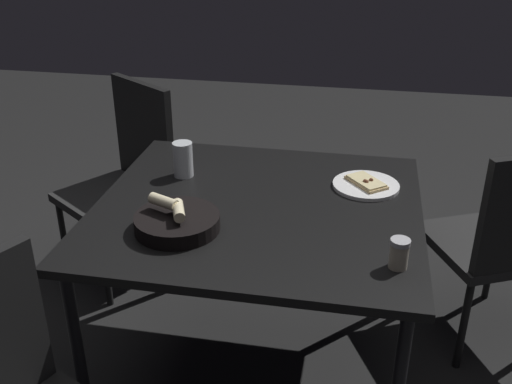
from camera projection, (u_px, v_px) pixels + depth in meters
name	position (u px, v px, depth m)	size (l,w,h in m)	color
ground	(258.00, 367.00, 2.41)	(8.00, 8.00, 0.00)	black
dining_table	(258.00, 219.00, 2.11)	(1.12, 1.03, 0.74)	black
pizza_plate	(366.00, 185.00, 2.20)	(0.24, 0.24, 0.04)	white
bread_basket	(176.00, 221.00, 1.92)	(0.28, 0.28, 0.11)	black
beer_glass	(183.00, 161.00, 2.27)	(0.08, 0.08, 0.13)	silver
pepper_shaker	(399.00, 255.00, 1.71)	(0.06, 0.06, 0.09)	#BFB299
chair_near	(505.00, 237.00, 2.32)	(0.59, 0.59, 0.91)	#252525
chair_far	(128.00, 172.00, 2.85)	(0.61, 0.61, 0.94)	#272727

